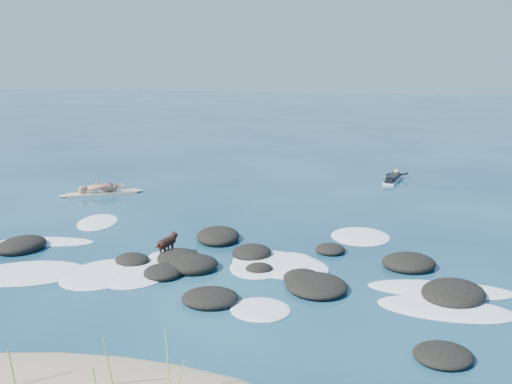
# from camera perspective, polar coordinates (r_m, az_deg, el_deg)

# --- Properties ---
(ground) EXTENTS (160.00, 160.00, 0.00)m
(ground) POSITION_cam_1_polar(r_m,az_deg,el_deg) (16.47, -4.59, -6.10)
(ground) COLOR #0A2642
(ground) RESTS_ON ground
(reef_rocks) EXTENTS (14.85, 7.75, 0.53)m
(reef_rocks) POSITION_cam_1_polar(r_m,az_deg,el_deg) (15.24, -5.18, -7.29)
(reef_rocks) COLOR black
(reef_rocks) RESTS_ON ground
(breaking_foam) EXTENTS (14.56, 7.68, 0.12)m
(breaking_foam) POSITION_cam_1_polar(r_m,az_deg,el_deg) (15.42, -3.61, -7.41)
(breaking_foam) COLOR white
(breaking_foam) RESTS_ON ground
(standing_surfer_rig) EXTENTS (3.06, 1.97, 1.92)m
(standing_surfer_rig) POSITION_cam_1_polar(r_m,az_deg,el_deg) (24.03, -15.27, 1.52)
(standing_surfer_rig) COLOR beige
(standing_surfer_rig) RESTS_ON ground
(paddling_surfer_rig) EXTENTS (1.22, 2.39, 0.41)m
(paddling_surfer_rig) POSITION_cam_1_polar(r_m,az_deg,el_deg) (26.58, 13.55, 1.36)
(paddling_surfer_rig) COLOR white
(paddling_surfer_rig) RESTS_ON ground
(dog) EXTENTS (0.43, 1.05, 0.67)m
(dog) POSITION_cam_1_polar(r_m,az_deg,el_deg) (16.13, -8.84, -4.96)
(dog) COLOR black
(dog) RESTS_ON ground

